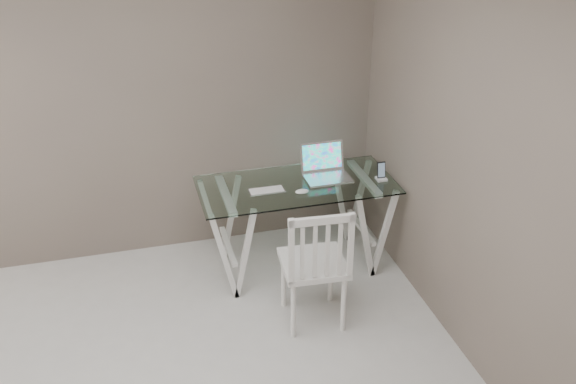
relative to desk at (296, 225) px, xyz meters
name	(u,v)px	position (x,y,z in m)	size (l,w,h in m)	color
room	(120,183)	(-1.26, -1.64, 1.33)	(4.50, 4.52, 2.71)	#B2AFAB
desk	(296,225)	(0.00, 0.00, 0.00)	(1.50, 0.70, 0.75)	silver
chair	(316,262)	(-0.07, -0.75, 0.14)	(0.47, 0.47, 0.96)	silver
laptop	(325,169)	(0.26, 0.09, 0.42)	(0.35, 0.31, 0.24)	silver
keyboard	(267,191)	(-0.25, -0.05, 0.37)	(0.27, 0.12, 0.01)	silver
mouse	(302,191)	(0.00, -0.16, 0.38)	(0.10, 0.06, 0.03)	silver
phone_dock	(381,175)	(0.65, -0.10, 0.40)	(0.08, 0.08, 0.14)	white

